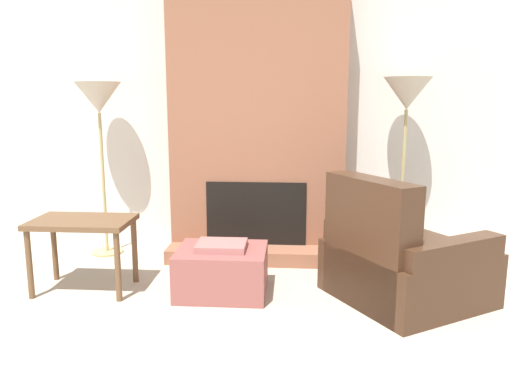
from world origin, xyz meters
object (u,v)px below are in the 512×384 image
Objects in this scene: armchair at (399,264)px; floor_lamp_left at (99,105)px; floor_lamp_right at (407,101)px; side_table at (82,230)px; ottoman at (222,270)px.

armchair is 2.94m from floor_lamp_left.
floor_lamp_right is at bearing 0.00° from floor_lamp_left.
floor_lamp_left reaches higher than armchair.
floor_lamp_left is (-0.18, 0.92, 0.92)m from side_table.
floor_lamp_right is at bearing 31.23° from ottoman.
armchair is 1.74× the size of side_table.
floor_lamp_left is 2.74m from floor_lamp_right.
floor_lamp_left is at bearing 143.71° from ottoman.
floor_lamp_right reaches higher than armchair.
armchair is at bearing -20.29° from floor_lamp_left.
side_table is (-1.06, -0.01, 0.30)m from ottoman.
floor_lamp_right reaches higher than floor_lamp_left.
floor_lamp_right is at bearing 19.76° from side_table.
armchair is at bearing -101.83° from floor_lamp_right.
ottoman is 0.90× the size of side_table.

